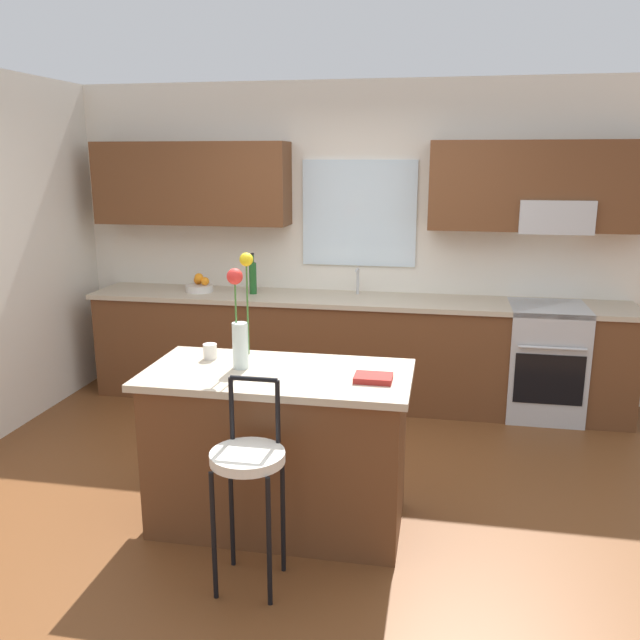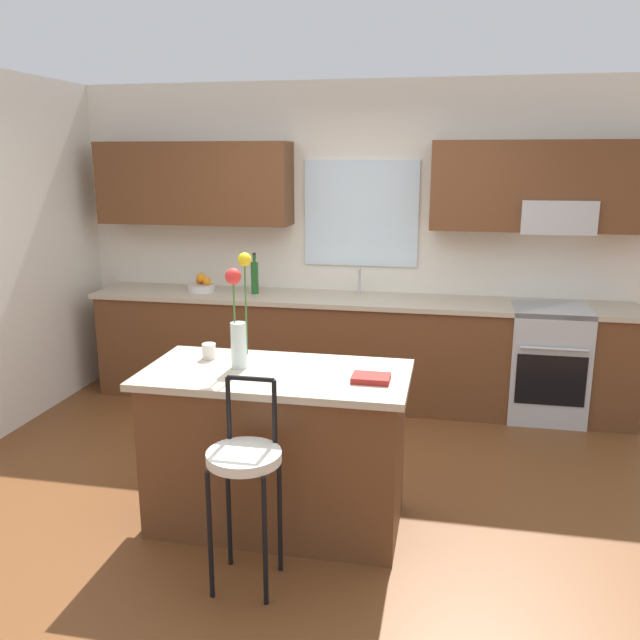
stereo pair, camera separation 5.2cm
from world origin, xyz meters
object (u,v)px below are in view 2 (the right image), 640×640
object	(u,v)px
mug_ceramic	(209,351)
cookbook	(371,378)
kitchen_island	(277,447)
fruit_bowl_oranges	(202,286)
bar_stool_near	(245,466)
bottle_olive_oil	(255,277)
oven_range	(546,362)
flower_vase	(238,320)

from	to	relation	value
mug_ceramic	cookbook	distance (m)	1.01
kitchen_island	fruit_bowl_oranges	world-z (taller)	fruit_bowl_oranges
bar_stool_near	bottle_olive_oil	bearing A→B (deg)	105.65
cookbook	fruit_bowl_oranges	world-z (taller)	fruit_bowl_oranges
fruit_bowl_oranges	bar_stool_near	bearing A→B (deg)	-65.03
bar_stool_near	fruit_bowl_oranges	size ratio (longest dim) A/B	4.34
bottle_olive_oil	bar_stool_near	bearing A→B (deg)	-74.35
oven_range	bar_stool_near	size ratio (longest dim) A/B	0.88
cookbook	bottle_olive_oil	xyz separation A→B (m)	(-1.27, 2.10, 0.13)
flower_vase	bottle_olive_oil	distance (m)	2.09
oven_range	bar_stool_near	world-z (taller)	bar_stool_near
kitchen_island	bottle_olive_oil	size ratio (longest dim) A/B	4.16
mug_ceramic	cookbook	world-z (taller)	mug_ceramic
oven_range	bottle_olive_oil	bearing A→B (deg)	179.42
cookbook	fruit_bowl_oranges	bearing A→B (deg)	129.90
fruit_bowl_oranges	oven_range	bearing A→B (deg)	-0.57
mug_ceramic	bottle_olive_oil	world-z (taller)	bottle_olive_oil
bar_stool_near	flower_vase	world-z (taller)	flower_vase
mug_ceramic	fruit_bowl_oranges	xyz separation A→B (m)	(-0.78, 1.89, 0.01)
flower_vase	mug_ceramic	size ratio (longest dim) A/B	7.22
bar_stool_near	fruit_bowl_oranges	world-z (taller)	fruit_bowl_oranges
bar_stool_near	flower_vase	distance (m)	0.86
cookbook	bottle_olive_oil	bearing A→B (deg)	121.19
kitchen_island	bottle_olive_oil	xyz separation A→B (m)	(-0.74, 2.04, 0.60)
flower_vase	cookbook	xyz separation A→B (m)	(0.75, -0.09, -0.26)
kitchen_island	flower_vase	xyz separation A→B (m)	(-0.22, 0.03, 0.73)
kitchen_island	flower_vase	distance (m)	0.76
flower_vase	oven_range	bearing A→B (deg)	45.85
mug_ceramic	fruit_bowl_oranges	bearing A→B (deg)	112.40
oven_range	flower_vase	world-z (taller)	flower_vase
mug_ceramic	flower_vase	bearing A→B (deg)	-29.30
cookbook	oven_range	bearing A→B (deg)	60.43
bottle_olive_oil	flower_vase	bearing A→B (deg)	-75.52
cookbook	kitchen_island	bearing A→B (deg)	173.32
oven_range	bar_stool_near	bearing A→B (deg)	-123.42
oven_range	fruit_bowl_oranges	world-z (taller)	fruit_bowl_oranges
bottle_olive_oil	kitchen_island	bearing A→B (deg)	-70.17
flower_vase	fruit_bowl_oranges	bearing A→B (deg)	116.55
kitchen_island	flower_vase	world-z (taller)	flower_vase
kitchen_island	oven_range	bearing A→B (deg)	49.58
bar_stool_near	flower_vase	xyz separation A→B (m)	(-0.22, 0.61, 0.56)
kitchen_island	bottle_olive_oil	bearing A→B (deg)	109.83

